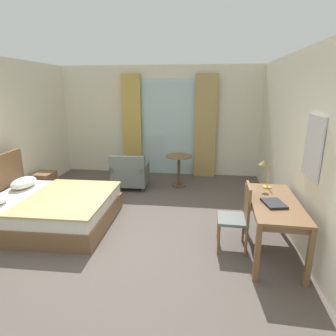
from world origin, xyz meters
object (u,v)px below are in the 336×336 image
closed_book (274,203)px  round_cafe_table (179,164)px  desk_chair (239,214)px  desk_lamp (264,169)px  writing_desk (274,207)px  nightstand (44,183)px  armchair_by_window (130,174)px  bed (47,208)px

closed_book → round_cafe_table: (-1.49, 2.71, -0.24)m
desk_chair → desk_lamp: (0.39, 0.49, 0.52)m
round_cafe_table → closed_book: bearing=-61.2°
writing_desk → round_cafe_table: writing_desk is taller
writing_desk → round_cafe_table: (-1.53, 2.58, -0.14)m
writing_desk → desk_chair: bearing=175.2°
closed_book → round_cafe_table: 3.10m
nightstand → writing_desk: bearing=-21.5°
desk_chair → desk_lamp: desk_lamp is taller
desk_chair → round_cafe_table: desk_chair is taller
desk_chair → desk_lamp: bearing=51.6°
closed_book → armchair_by_window: size_ratio=0.41×
armchair_by_window → round_cafe_table: size_ratio=1.12×
desk_chair → armchair_by_window: (-2.16, 2.23, -0.20)m
bed → armchair_by_window: bed is taller
desk_chair → armchair_by_window: desk_chair is taller
closed_book → armchair_by_window: (-2.57, 2.39, -0.44)m
nightstand → desk_chair: 4.30m
bed → armchair_by_window: size_ratio=2.53×
closed_book → armchair_by_window: armchair_by_window is taller
closed_book → writing_desk: bearing=61.0°
desk_chair → armchair_by_window: bearing=134.1°
bed → writing_desk: 3.57m
nightstand → closed_book: 4.75m
desk_chair → round_cafe_table: bearing=113.0°
writing_desk → desk_lamp: (-0.06, 0.53, 0.39)m
bed → nightstand: 1.59m
desk_chair → desk_lamp: size_ratio=2.17×
writing_desk → armchair_by_window: bearing=139.0°
desk_lamp → round_cafe_table: desk_lamp is taller
round_cafe_table → writing_desk: bearing=-59.4°
nightstand → armchair_by_window: size_ratio=0.56×
armchair_by_window → desk_lamp: bearing=-34.3°
writing_desk → desk_lamp: size_ratio=3.22×
bed → desk_lamp: bearing=2.4°
writing_desk → round_cafe_table: size_ratio=1.96×
bed → nightstand: size_ratio=4.48×
nightstand → round_cafe_table: 3.00m
closed_book → desk_chair: bearing=146.9°
desk_lamp → armchair_by_window: 3.17m
nightstand → desk_lamp: size_ratio=1.04×
writing_desk → round_cafe_table: 3.00m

